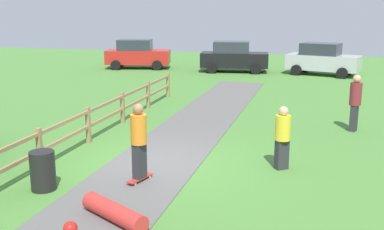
# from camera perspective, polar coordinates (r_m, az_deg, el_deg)

# --- Properties ---
(ground_plane) EXTENTS (60.00, 60.00, 0.00)m
(ground_plane) POSITION_cam_1_polar(r_m,az_deg,el_deg) (12.48, -4.52, -5.85)
(ground_plane) COLOR #4C8438
(asphalt_path) EXTENTS (2.40, 28.00, 0.02)m
(asphalt_path) POSITION_cam_1_polar(r_m,az_deg,el_deg) (12.48, -4.52, -5.81)
(asphalt_path) COLOR #605E5B
(asphalt_path) RESTS_ON ground_plane
(wooden_fence) EXTENTS (0.12, 18.12, 1.10)m
(wooden_fence) POSITION_cam_1_polar(r_m,az_deg,el_deg) (13.37, -15.12, -2.00)
(wooden_fence) COLOR #997A51
(wooden_fence) RESTS_ON ground_plane
(trash_bin) EXTENTS (0.56, 0.56, 0.90)m
(trash_bin) POSITION_cam_1_polar(r_m,az_deg,el_deg) (11.07, -17.74, -6.49)
(trash_bin) COLOR black
(trash_bin) RESTS_ON ground_plane
(skater_riding) EXTENTS (0.47, 0.82, 1.86)m
(skater_riding) POSITION_cam_1_polar(r_m,az_deg,el_deg) (10.90, -6.50, -2.86)
(skater_riding) COLOR #B23326
(skater_riding) RESTS_ON asphalt_path
(skater_fallen) EXTENTS (1.63, 1.52, 0.36)m
(skater_fallen) POSITION_cam_1_polar(r_m,az_deg,el_deg) (9.23, -9.84, -11.72)
(skater_fallen) COLOR red
(skater_fallen) RESTS_ON asphalt_path
(bystander_yellow) EXTENTS (0.53, 0.53, 1.63)m
(bystander_yellow) POSITION_cam_1_polar(r_m,az_deg,el_deg) (11.96, 10.99, -2.41)
(bystander_yellow) COLOR #2D2D33
(bystander_yellow) RESTS_ON ground_plane
(bystander_maroon) EXTENTS (0.48, 0.48, 1.89)m
(bystander_maroon) POSITION_cam_1_polar(r_m,az_deg,el_deg) (16.26, 19.29, 1.75)
(bystander_maroon) COLOR #2D2D33
(bystander_maroon) RESTS_ON ground_plane
(parked_car_black) EXTENTS (4.38, 2.41, 1.92)m
(parked_car_black) POSITION_cam_1_polar(r_m,az_deg,el_deg) (29.79, 5.10, 7.09)
(parked_car_black) COLOR black
(parked_car_black) RESTS_ON ground_plane
(parked_car_silver) EXTENTS (4.49, 2.78, 1.92)m
(parked_car_silver) POSITION_cam_1_polar(r_m,az_deg,el_deg) (29.34, 15.63, 6.57)
(parked_car_silver) COLOR #B7B7BC
(parked_car_silver) RESTS_ON ground_plane
(parked_car_red) EXTENTS (4.47, 2.70, 1.92)m
(parked_car_red) POSITION_cam_1_polar(r_m,az_deg,el_deg) (31.60, -6.69, 7.39)
(parked_car_red) COLOR red
(parked_car_red) RESTS_ON ground_plane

